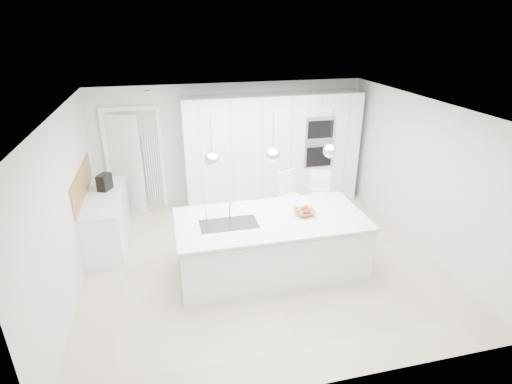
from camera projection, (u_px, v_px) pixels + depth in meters
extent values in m
plane|color=beige|center=(260.00, 261.00, 6.54)|extent=(5.50, 5.50, 0.00)
plane|color=silver|center=(232.00, 144.00, 8.27)|extent=(5.50, 0.00, 5.50)
plane|color=silver|center=(66.00, 209.00, 5.46)|extent=(0.00, 5.00, 5.00)
plane|color=white|center=(261.00, 108.00, 5.55)|extent=(5.50, 5.50, 0.00)
cube|color=white|center=(272.00, 151.00, 8.22)|extent=(3.60, 0.60, 2.30)
cube|color=white|center=(122.00, 165.00, 7.83)|extent=(0.76, 0.38, 2.00)
cube|color=white|center=(107.00, 220.00, 6.92)|extent=(0.60, 1.80, 0.86)
cube|color=white|center=(103.00, 197.00, 6.74)|extent=(0.62, 1.82, 0.04)
cube|color=olive|center=(82.00, 183.00, 6.57)|extent=(0.02, 1.80, 0.50)
cube|color=white|center=(271.00, 246.00, 6.12)|extent=(2.80, 1.20, 0.86)
cube|color=white|center=(271.00, 219.00, 5.99)|extent=(2.84, 1.40, 0.04)
cylinder|color=white|center=(230.00, 209.00, 5.93)|extent=(0.02, 0.02, 0.30)
sphere|color=white|center=(212.00, 160.00, 5.36)|extent=(0.20, 0.20, 0.20)
sphere|color=white|center=(273.00, 155.00, 5.54)|extent=(0.20, 0.20, 0.20)
sphere|color=white|center=(330.00, 151.00, 5.72)|extent=(0.20, 0.20, 0.20)
imported|color=olive|center=(304.00, 212.00, 6.06)|extent=(0.35, 0.35, 0.08)
cube|color=black|center=(104.00, 182.00, 6.91)|extent=(0.26, 0.31, 0.28)
sphere|color=#B01C26|center=(307.00, 212.00, 5.99)|extent=(0.09, 0.09, 0.09)
sphere|color=#B01C26|center=(305.00, 209.00, 6.11)|extent=(0.08, 0.08, 0.08)
sphere|color=#B01C26|center=(306.00, 212.00, 6.02)|extent=(0.07, 0.07, 0.07)
sphere|color=#B01C26|center=(304.00, 209.00, 6.10)|extent=(0.08, 0.08, 0.08)
torus|color=yellow|center=(304.00, 208.00, 6.01)|extent=(0.24, 0.17, 0.21)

